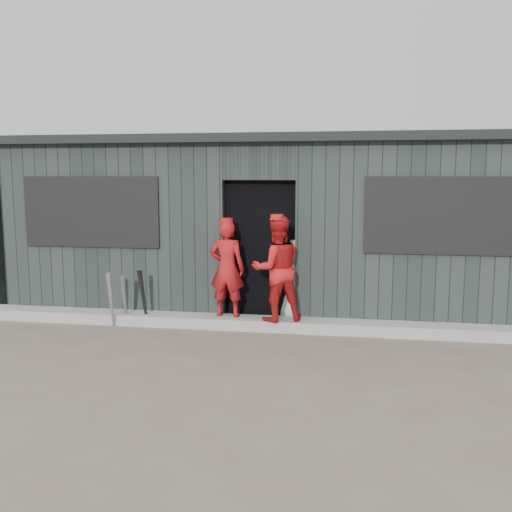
% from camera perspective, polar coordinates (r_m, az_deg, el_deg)
% --- Properties ---
extents(ground, '(80.00, 80.00, 0.00)m').
position_cam_1_polar(ground, '(6.09, -2.88, -11.74)').
color(ground, brown).
rests_on(ground, ground).
extents(curb, '(8.00, 0.36, 0.15)m').
position_cam_1_polar(curb, '(7.77, 0.02, -6.75)').
color(curb, gray).
rests_on(curb, ground).
extents(bat_left, '(0.07, 0.19, 0.78)m').
position_cam_1_polar(bat_left, '(8.01, -14.30, -4.25)').
color(bat_left, gray).
rests_on(bat_left, ground).
extents(bat_mid, '(0.13, 0.29, 0.73)m').
position_cam_1_polar(bat_mid, '(8.06, -13.00, -4.32)').
color(bat_mid, gray).
rests_on(bat_mid, ground).
extents(bat_right, '(0.10, 0.25, 0.79)m').
position_cam_1_polar(bat_right, '(8.01, -11.20, -4.11)').
color(bat_right, black).
rests_on(bat_right, ground).
extents(player_red_left, '(0.50, 0.35, 1.32)m').
position_cam_1_polar(player_red_left, '(7.74, -2.92, -1.25)').
color(player_red_left, '#9F1317').
rests_on(player_red_left, curb).
extents(player_red_right, '(0.82, 0.74, 1.39)m').
position_cam_1_polar(player_red_right, '(7.50, 2.09, -1.29)').
color(player_red_right, red).
rests_on(player_red_right, curb).
extents(player_grey_back, '(0.60, 0.42, 1.16)m').
position_cam_1_polar(player_grey_back, '(7.97, 3.95, -2.68)').
color(player_grey_back, '#BABABA').
rests_on(player_grey_back, ground).
extents(dugout, '(8.30, 3.30, 2.62)m').
position_cam_1_polar(dugout, '(9.21, 1.77, 3.23)').
color(dugout, black).
rests_on(dugout, ground).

